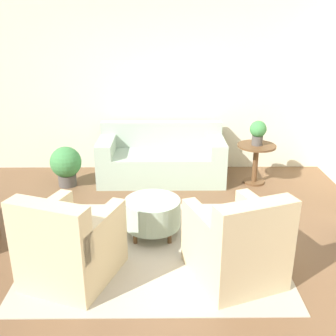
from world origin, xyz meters
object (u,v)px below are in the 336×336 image
Objects in this scene: potted_plant_on_side_table at (258,131)px; couch at (161,159)px; armchair_right at (237,246)px; potted_plant_floor at (66,164)px; armchair_left at (69,247)px; side_table at (256,157)px; ottoman_table at (153,213)px.

couch is at bearing 172.36° from potted_plant_on_side_table.
armchair_right reaches higher than couch.
potted_plant_floor is at bearing 133.17° from armchair_right.
armchair_left reaches higher than side_table.
ottoman_table is at bearing -47.96° from potted_plant_floor.
potted_plant_floor is (-2.88, -0.08, -0.08)m from side_table.
armchair_right is 2.85× the size of potted_plant_on_side_table.
couch reaches higher than ottoman_table.
armchair_right is 1.64× the size of ottoman_table.
couch is 3.14× the size of side_table.
potted_plant_on_side_table is (1.53, 1.57, 0.54)m from ottoman_table.
potted_plant_on_side_table is at bearing 73.74° from armchair_right.
armchair_left is 2.39m from potted_plant_floor.
armchair_left is at bearing -133.84° from potted_plant_on_side_table.
couch is at bearing 105.94° from armchair_right.
armchair_right is 1.73× the size of potted_plant_floor.
couch is 1.46m from potted_plant_floor.
potted_plant_on_side_table is (0.70, 2.40, 0.47)m from armchair_right.
armchair_left is at bearing -133.84° from side_table.
couch is 1.54m from potted_plant_on_side_table.
side_table is 0.40m from potted_plant_on_side_table.
armchair_right is 2.50m from side_table.
potted_plant_floor is (-1.35, 1.49, 0.06)m from ottoman_table.
side_table is 2.88m from potted_plant_floor.
armchair_left is 1.64× the size of ottoman_table.
potted_plant_on_side_table reaches higher than side_table.
armchair_right is at bearing 0.00° from armchair_left.
armchair_left is at bearing -108.42° from couch.
armchair_left is at bearing -132.86° from ottoman_table.
armchair_left is 1.00× the size of armchair_right.
armchair_right is at bearing -44.88° from ottoman_table.
ottoman_table is 1.74× the size of potted_plant_on_side_table.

